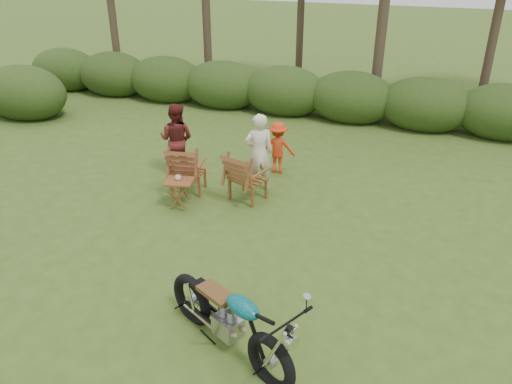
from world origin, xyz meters
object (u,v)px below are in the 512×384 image
(cup, at_px, (178,178))
(adult_b, at_px, (179,173))
(lawn_chair_right, at_px, (248,199))
(adult_a, at_px, (259,189))
(side_table, at_px, (180,194))
(motorcycle, at_px, (229,347))
(child, at_px, (277,172))
(lawn_chair_left, at_px, (189,191))

(cup, height_order, adult_b, adult_b)
(lawn_chair_right, distance_m, adult_b, 1.99)
(lawn_chair_right, distance_m, adult_a, 0.49)
(lawn_chair_right, bearing_deg, adult_a, -80.33)
(lawn_chair_right, relative_size, side_table, 1.81)
(motorcycle, bearing_deg, adult_a, 132.09)
(motorcycle, height_order, child, motorcycle)
(lawn_chair_right, bearing_deg, side_table, 50.06)
(motorcycle, height_order, side_table, motorcycle)
(cup, xyz_separation_m, child, (1.26, 2.20, -0.60))
(motorcycle, height_order, cup, cup)
(adult_a, height_order, child, adult_a)
(lawn_chair_right, height_order, cup, cup)
(motorcycle, distance_m, lawn_chair_right, 4.08)
(lawn_chair_right, xyz_separation_m, adult_b, (-1.89, 0.63, 0.00))
(adult_b, bearing_deg, lawn_chair_left, 126.49)
(cup, bearing_deg, side_table, -43.57)
(motorcycle, relative_size, child, 1.83)
(child, bearing_deg, adult_a, 72.51)
(lawn_chair_right, relative_size, lawn_chair_left, 0.98)
(adult_b, relative_size, child, 1.37)
(lawn_chair_right, xyz_separation_m, lawn_chair_left, (-1.27, -0.09, 0.00))
(lawn_chair_right, bearing_deg, cup, 48.28)
(adult_b, bearing_deg, side_table, 115.12)
(motorcycle, bearing_deg, lawn_chair_right, 134.57)
(cup, distance_m, child, 2.60)
(adult_a, bearing_deg, lawn_chair_left, -7.85)
(lawn_chair_right, distance_m, cup, 1.48)
(adult_b, bearing_deg, motorcycle, 120.36)
(adult_a, bearing_deg, lawn_chair_right, 52.67)
(motorcycle, xyz_separation_m, cup, (-2.38, 3.15, 0.60))
(lawn_chair_right, height_order, side_table, side_table)
(adult_a, bearing_deg, child, -126.77)
(adult_b, height_order, child, adult_b)
(lawn_chair_left, height_order, adult_a, adult_a)
(lawn_chair_left, distance_m, side_table, 0.75)
(lawn_chair_left, distance_m, cup, 0.89)
(lawn_chair_left, height_order, side_table, side_table)
(side_table, xyz_separation_m, child, (1.23, 2.22, -0.28))
(cup, bearing_deg, lawn_chair_left, 101.90)
(lawn_chair_left, bearing_deg, lawn_chair_right, 172.34)
(lawn_chair_right, xyz_separation_m, adult_a, (0.05, 0.49, 0.00))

